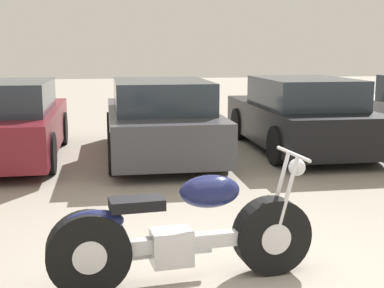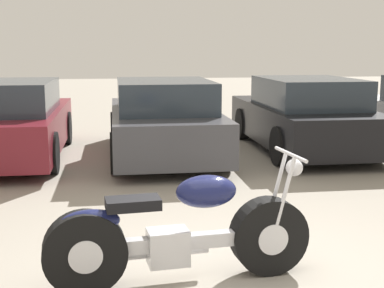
{
  "view_description": "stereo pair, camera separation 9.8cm",
  "coord_description": "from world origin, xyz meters",
  "px_view_note": "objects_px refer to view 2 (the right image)",
  "views": [
    {
      "loc": [
        -1.15,
        -4.11,
        1.97
      ],
      "look_at": [
        -0.16,
        1.98,
        0.85
      ],
      "focal_mm": 50.0,
      "sensor_mm": 36.0,
      "label": 1
    },
    {
      "loc": [
        -1.05,
        -4.12,
        1.97
      ],
      "look_at": [
        -0.16,
        1.98,
        0.85
      ],
      "focal_mm": 50.0,
      "sensor_mm": 36.0,
      "label": 2
    }
  ],
  "objects_px": {
    "parked_car_maroon": "(9,122)",
    "parked_car_dark_grey": "(163,120)",
    "parked_car_black": "(304,116)",
    "motorcycle": "(178,234)"
  },
  "relations": [
    {
      "from": "parked_car_maroon",
      "to": "parked_car_dark_grey",
      "type": "bearing_deg",
      "value": -3.79
    },
    {
      "from": "parked_car_maroon",
      "to": "parked_car_dark_grey",
      "type": "height_order",
      "value": "same"
    },
    {
      "from": "parked_car_dark_grey",
      "to": "parked_car_black",
      "type": "distance_m",
      "value": 2.73
    },
    {
      "from": "parked_car_black",
      "to": "motorcycle",
      "type": "bearing_deg",
      "value": -119.26
    },
    {
      "from": "parked_car_dark_grey",
      "to": "parked_car_black",
      "type": "xyz_separation_m",
      "value": [
        2.72,
        0.22,
        0.0
      ]
    },
    {
      "from": "parked_car_black",
      "to": "parked_car_dark_grey",
      "type": "bearing_deg",
      "value": -175.31
    },
    {
      "from": "parked_car_maroon",
      "to": "parked_car_dark_grey",
      "type": "xyz_separation_m",
      "value": [
        2.72,
        -0.18,
        0.0
      ]
    },
    {
      "from": "parked_car_maroon",
      "to": "parked_car_dark_grey",
      "type": "relative_size",
      "value": 1.0
    },
    {
      "from": "parked_car_maroon",
      "to": "parked_car_black",
      "type": "height_order",
      "value": "same"
    },
    {
      "from": "motorcycle",
      "to": "parked_car_maroon",
      "type": "xyz_separation_m",
      "value": [
        -2.35,
        5.48,
        0.24
      ]
    }
  ]
}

